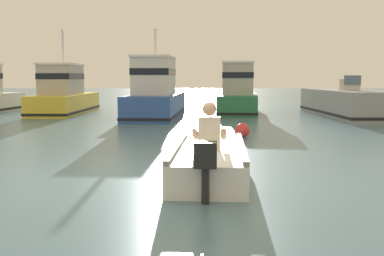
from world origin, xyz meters
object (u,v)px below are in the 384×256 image
Objects in this scene: moored_boat_green at (238,95)px; moored_boat_grey at (345,104)px; moored_boat_yellow at (64,95)px; rowboat_with_person at (210,160)px; moored_boat_blue at (156,95)px; mooring_buoy at (242,130)px.

moored_boat_green is 4.42m from moored_boat_grey.
moored_boat_yellow reaches higher than moored_boat_grey.
rowboat_with_person is 0.78× the size of moored_boat_green.
moored_boat_blue is 15.68× the size of mooring_buoy.
rowboat_with_person is at bearing -96.13° from moored_boat_green.
rowboat_with_person is 0.55× the size of moored_boat_grey.
moored_boat_yellow is 10.65m from mooring_buoy.
moored_boat_blue is at bearing -174.99° from moored_boat_grey.
moored_boat_yellow is 1.18× the size of moored_boat_green.
moored_boat_green reaches higher than moored_boat_grey.
moored_boat_grey reaches higher than mooring_buoy.
moored_boat_green is at bearing 31.04° from moored_boat_blue.
moored_boat_blue reaches higher than mooring_buoy.
moored_boat_yellow is 11.81m from moored_boat_grey.
rowboat_with_person is 14.04m from moored_boat_yellow.
rowboat_with_person is 0.62× the size of moored_boat_blue.
moored_boat_green is 0.71× the size of moored_boat_grey.
moored_boat_yellow is at bearing 116.14° from rowboat_with_person.
moored_boat_yellow is at bearing 156.61° from moored_boat_blue.
rowboat_with_person is 12.74m from moored_boat_grey.
moored_boat_grey is at bearing -5.55° from moored_boat_yellow.
moored_boat_grey is 17.56× the size of mooring_buoy.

